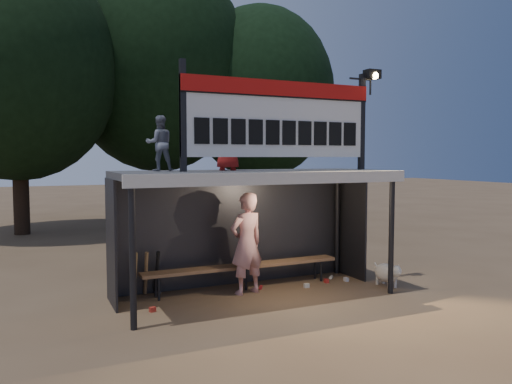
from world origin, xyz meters
The scene contains 13 objects.
ground centered at (0.00, 0.00, 0.00)m, with size 80.00×80.00×0.00m, color brown.
player centered at (-0.08, 0.22, 0.95)m, with size 0.70×0.46×1.91m, color white.
child_a centered at (-1.67, 0.36, 2.81)m, with size 0.47×0.37×0.97m, color slate.
child_b centered at (-0.38, 0.40, 2.87)m, with size 0.54×0.35×1.11m, color maroon.
dugout_shelter centered at (0.00, 0.24, 1.85)m, with size 5.10×2.08×2.32m.
scoreboard_assembly centered at (0.56, -0.01, 3.32)m, with size 4.10×0.27×1.99m.
bench centered at (0.00, 0.55, 0.43)m, with size 4.00×0.35×0.48m.
tree_left centered at (-4.00, 10.00, 5.51)m, with size 6.46×6.46×9.27m.
tree_mid centered at (1.00, 11.50, 6.17)m, with size 7.22×7.22×10.36m.
tree_right centered at (5.00, 10.50, 5.19)m, with size 6.08×6.08×8.72m.
dog centered at (2.66, -0.50, 0.28)m, with size 0.36×0.81×0.49m.
bats centered at (-1.84, 0.82, 0.43)m, with size 0.48×0.33×0.84m.
litter centered at (0.54, 0.30, 0.04)m, with size 4.20×1.14×0.08m.
Camera 1 is at (-3.77, -8.27, 2.57)m, focal length 35.00 mm.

